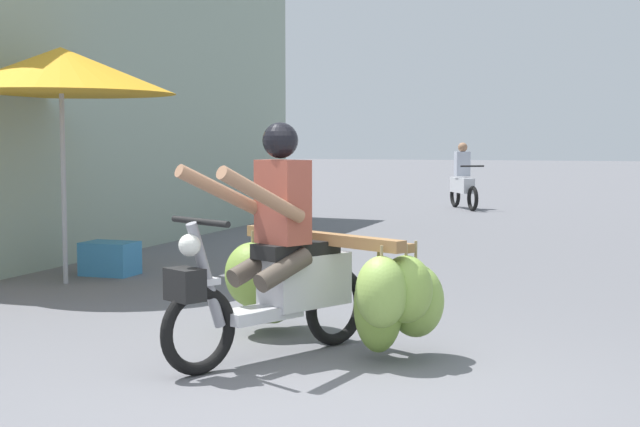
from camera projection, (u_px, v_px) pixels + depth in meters
The scene contains 6 objects.
ground_plane at pixel (298, 407), 4.99m from camera, with size 120.00×120.00×0.00m, color slate.
motorbike_main_loaded at pixel (307, 279), 6.40m from camera, with size 1.87×2.04×1.58m.
motorbike_distant_ahead_left at pixel (463, 182), 19.17m from camera, with size 0.90×1.45×1.40m.
shopfront_building at pixel (42, 97), 13.76m from camera, with size 4.52×9.33×4.20m.
market_umbrella_near_shop at pixel (61, 71), 9.09m from camera, with size 2.29×2.29×2.39m.
produce_crate at pixel (110, 258), 9.84m from camera, with size 0.56×0.40×0.36m, color teal.
Camera 1 is at (1.69, -4.58, 1.47)m, focal length 51.06 mm.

